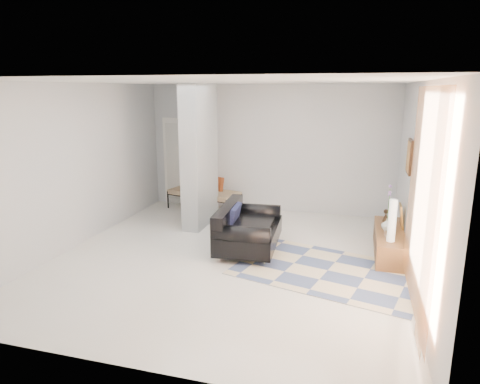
# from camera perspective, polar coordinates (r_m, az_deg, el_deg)

# --- Properties ---
(floor) EXTENTS (6.00, 6.00, 0.00)m
(floor) POSITION_cam_1_polar(r_m,az_deg,el_deg) (7.10, -1.45, -8.71)
(floor) COLOR silver
(floor) RESTS_ON ground
(ceiling) EXTENTS (6.00, 6.00, 0.00)m
(ceiling) POSITION_cam_1_polar(r_m,az_deg,el_deg) (6.57, -1.60, 14.52)
(ceiling) COLOR white
(ceiling) RESTS_ON wall_back
(wall_back) EXTENTS (6.00, 0.00, 6.00)m
(wall_back) POSITION_cam_1_polar(r_m,az_deg,el_deg) (9.56, 3.85, 5.78)
(wall_back) COLOR silver
(wall_back) RESTS_ON ground
(wall_front) EXTENTS (6.00, 0.00, 6.00)m
(wall_front) POSITION_cam_1_polar(r_m,az_deg,el_deg) (4.02, -14.35, -5.57)
(wall_front) COLOR silver
(wall_front) RESTS_ON ground
(wall_left) EXTENTS (0.00, 6.00, 6.00)m
(wall_left) POSITION_cam_1_polar(r_m,az_deg,el_deg) (7.95, -20.85, 3.33)
(wall_left) COLOR silver
(wall_left) RESTS_ON ground
(wall_right) EXTENTS (0.00, 6.00, 6.00)m
(wall_right) POSITION_cam_1_polar(r_m,az_deg,el_deg) (6.45, 22.51, 0.99)
(wall_right) COLOR silver
(wall_right) RESTS_ON ground
(partition_column) EXTENTS (0.35, 1.20, 2.80)m
(partition_column) POSITION_cam_1_polar(r_m,az_deg,el_deg) (8.54, -5.40, 4.82)
(partition_column) COLOR #A1A7A8
(partition_column) RESTS_ON floor
(hallway_door) EXTENTS (0.85, 0.06, 2.04)m
(hallway_door) POSITION_cam_1_polar(r_m,az_deg,el_deg) (10.22, -7.85, 4.03)
(hallway_door) COLOR white
(hallway_door) RESTS_ON floor
(curtain) EXTENTS (0.00, 2.55, 2.55)m
(curtain) POSITION_cam_1_polar(r_m,az_deg,el_deg) (5.32, 23.03, -1.02)
(curtain) COLOR #FF9743
(curtain) RESTS_ON wall_right
(wall_art) EXTENTS (0.04, 0.45, 0.55)m
(wall_art) POSITION_cam_1_polar(r_m,az_deg,el_deg) (7.29, 21.69, 4.40)
(wall_art) COLOR black
(wall_art) RESTS_ON wall_right
(media_console) EXTENTS (0.45, 1.69, 0.80)m
(media_console) POSITION_cam_1_polar(r_m,az_deg,el_deg) (7.61, 19.24, -6.28)
(media_console) COLOR brown
(media_console) RESTS_ON floor
(loveseat) EXTENTS (1.06, 1.68, 0.76)m
(loveseat) POSITION_cam_1_polar(r_m,az_deg,el_deg) (7.36, 0.77, -4.94)
(loveseat) COLOR silver
(loveseat) RESTS_ON floor
(daybed) EXTENTS (1.73, 1.05, 0.77)m
(daybed) POSITION_cam_1_polar(r_m,az_deg,el_deg) (9.79, -4.84, 0.12)
(daybed) COLOR black
(daybed) RESTS_ON floor
(area_rug) EXTENTS (3.03, 2.38, 0.01)m
(area_rug) POSITION_cam_1_polar(r_m,az_deg,el_deg) (6.73, 11.61, -10.23)
(area_rug) COLOR beige
(area_rug) RESTS_ON floor
(cylinder_lamp) EXTENTS (0.12, 0.12, 0.66)m
(cylinder_lamp) POSITION_cam_1_polar(r_m,az_deg,el_deg) (6.96, 19.63, -3.61)
(cylinder_lamp) COLOR silver
(cylinder_lamp) RESTS_ON media_console
(bronze_figurine) EXTENTS (0.13, 0.13, 0.22)m
(bronze_figurine) POSITION_cam_1_polar(r_m,az_deg,el_deg) (8.01, 18.86, -2.98)
(bronze_figurine) COLOR #322316
(bronze_figurine) RESTS_ON media_console
(vase) EXTENTS (0.20, 0.20, 0.20)m
(vase) POSITION_cam_1_polar(r_m,az_deg,el_deg) (7.54, 19.02, -4.09)
(vase) COLOR silver
(vase) RESTS_ON media_console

